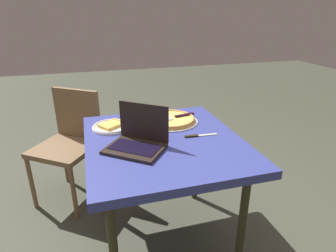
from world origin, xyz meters
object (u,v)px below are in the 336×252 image
(laptop, at_px, (138,140))
(dining_table, at_px, (164,149))
(pizza_tray, at_px, (170,119))
(chair_near, at_px, (70,138))
(pizza_plate, at_px, (112,126))
(table_knife, at_px, (197,136))

(laptop, bearing_deg, dining_table, 112.38)
(dining_table, height_order, laptop, laptop)
(pizza_tray, xyz_separation_m, chair_near, (-0.44, -0.71, -0.25))
(laptop, relative_size, pizza_plate, 1.56)
(laptop, bearing_deg, pizza_plate, -160.74)
(dining_table, distance_m, laptop, 0.22)
(dining_table, xyz_separation_m, laptop, (0.07, -0.17, 0.12))
(laptop, relative_size, pizza_tray, 1.00)
(pizza_plate, xyz_separation_m, pizza_tray, (-0.01, 0.40, 0.00))
(pizza_plate, height_order, chair_near, chair_near)
(pizza_plate, relative_size, pizza_tray, 0.64)
(pizza_tray, bearing_deg, pizza_plate, -88.84)
(dining_table, distance_m, chair_near, 0.94)
(dining_table, bearing_deg, table_knife, 84.91)
(pizza_plate, height_order, pizza_tray, pizza_plate)
(chair_near, bearing_deg, pizza_tray, 57.79)
(laptop, xyz_separation_m, pizza_tray, (-0.34, 0.29, -0.03))
(laptop, distance_m, chair_near, 0.93)
(dining_table, distance_m, pizza_tray, 0.30)
(pizza_plate, relative_size, table_knife, 1.19)
(laptop, distance_m, pizza_plate, 0.35)
(laptop, xyz_separation_m, pizza_plate, (-0.33, -0.11, -0.04))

